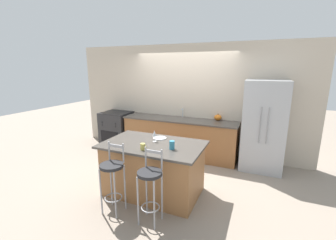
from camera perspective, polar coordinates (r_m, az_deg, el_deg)
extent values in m
plane|color=gray|center=(5.40, 1.47, -10.19)|extent=(18.00, 18.00, 0.00)
cube|color=beige|center=(5.67, 4.19, 5.13)|extent=(6.00, 0.07, 2.70)
cube|color=#936038|center=(5.58, 2.94, -4.52)|extent=(2.76, 0.65, 0.89)
cube|color=#47423D|center=(5.45, 3.00, 0.13)|extent=(2.80, 0.69, 0.03)
cube|color=black|center=(5.45, 3.00, 0.25)|extent=(0.56, 0.36, 0.01)
cylinder|color=#ADAFB5|center=(5.63, 3.78, 1.86)|extent=(0.02, 0.02, 0.22)
cylinder|color=#ADAFB5|center=(5.55, 3.59, 2.76)|extent=(0.02, 0.12, 0.02)
cube|color=#936038|center=(3.97, -3.72, -12.35)|extent=(1.56, 0.93, 0.87)
cube|color=#47423D|center=(3.80, -3.82, -6.22)|extent=(1.68, 1.05, 0.03)
cube|color=#ADAFB5|center=(5.09, 23.11, -1.43)|extent=(0.84, 0.69, 1.90)
cylinder|color=#939399|center=(4.72, 22.37, -1.27)|extent=(0.02, 0.02, 0.72)
cylinder|color=#939399|center=(4.72, 23.99, -1.42)|extent=(0.02, 0.02, 0.72)
cube|color=#28282B|center=(6.37, -12.80, -2.35)|extent=(0.75, 0.69, 0.94)
cube|color=black|center=(6.13, -14.65, -4.16)|extent=(0.54, 0.01, 0.30)
cube|color=black|center=(6.26, -13.02, 1.87)|extent=(0.75, 0.69, 0.02)
cylinder|color=black|center=(6.16, -16.44, -0.57)|extent=(0.03, 0.02, 0.03)
cylinder|color=black|center=(5.91, -13.27, -0.95)|extent=(0.03, 0.02, 0.03)
cylinder|color=black|center=(6.18, -16.39, -1.24)|extent=(0.03, 0.02, 0.03)
cylinder|color=black|center=(5.92, -13.23, -1.66)|extent=(0.03, 0.02, 0.03)
cylinder|color=#99999E|center=(3.59, -16.68, -17.12)|extent=(0.02, 0.02, 0.73)
cylinder|color=#99999E|center=(3.45, -13.34, -18.21)|extent=(0.02, 0.02, 0.73)
cylinder|color=#99999E|center=(3.76, -14.20, -15.52)|extent=(0.02, 0.02, 0.73)
cylinder|color=#99999E|center=(3.63, -10.94, -16.46)|extent=(0.02, 0.02, 0.73)
torus|color=#99999E|center=(3.67, -13.67, -18.58)|extent=(0.27, 0.27, 0.02)
cylinder|color=#232326|center=(3.43, -14.15, -11.20)|extent=(0.34, 0.34, 0.04)
cylinder|color=#99999E|center=(3.53, -14.71, -7.55)|extent=(0.02, 0.02, 0.29)
cylinder|color=#99999E|center=(3.39, -11.35, -8.24)|extent=(0.02, 0.02, 0.29)
cube|color=#99999E|center=(3.42, -13.15, -6.42)|extent=(0.25, 0.02, 0.04)
cylinder|color=#99999E|center=(3.28, -7.65, -19.83)|extent=(0.02, 0.02, 0.73)
cylinder|color=#99999E|center=(3.18, -3.53, -20.91)|extent=(0.02, 0.02, 0.73)
cylinder|color=#99999E|center=(3.46, -5.47, -17.84)|extent=(0.02, 0.02, 0.73)
cylinder|color=#99999E|center=(3.36, -1.54, -18.76)|extent=(0.02, 0.02, 0.73)
torus|color=#99999E|center=(3.39, -4.50, -21.18)|extent=(0.27, 0.27, 0.02)
cylinder|color=#232326|center=(3.13, -4.68, -13.33)|extent=(0.34, 0.34, 0.04)
cylinder|color=#99999E|center=(3.21, -5.69, -9.29)|extent=(0.02, 0.02, 0.29)
cylinder|color=#99999E|center=(3.11, -1.61, -10.02)|extent=(0.02, 0.02, 0.29)
cube|color=#99999E|center=(3.12, -3.71, -8.06)|extent=(0.25, 0.02, 0.04)
cylinder|color=white|center=(4.04, -2.11, -4.62)|extent=(0.24, 0.24, 0.01)
torus|color=white|center=(4.04, -2.11, -4.54)|extent=(0.23, 0.23, 0.01)
cylinder|color=white|center=(3.89, -3.45, -5.44)|extent=(0.06, 0.06, 0.00)
cylinder|color=white|center=(3.87, -3.46, -4.77)|extent=(0.01, 0.01, 0.09)
cone|color=white|center=(3.84, -3.48, -3.37)|extent=(0.06, 0.06, 0.11)
cylinder|color=#C1B251|center=(3.51, -6.43, -6.74)|extent=(0.08, 0.08, 0.10)
torus|color=#C1B251|center=(3.49, -5.87, -6.80)|extent=(0.07, 0.01, 0.07)
cylinder|color=teal|center=(3.51, 1.00, -6.38)|extent=(0.08, 0.08, 0.13)
ellipsoid|color=orange|center=(5.41, 12.55, 0.64)|extent=(0.17, 0.17, 0.13)
cylinder|color=brown|center=(5.39, 12.59, 1.46)|extent=(0.02, 0.02, 0.02)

